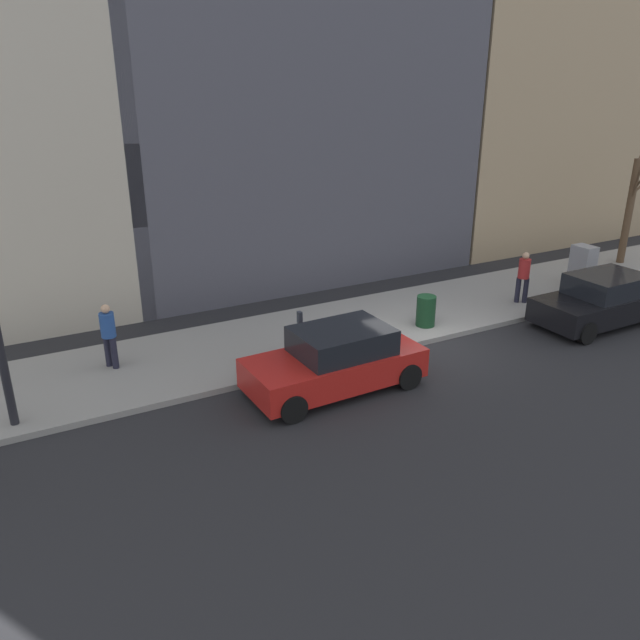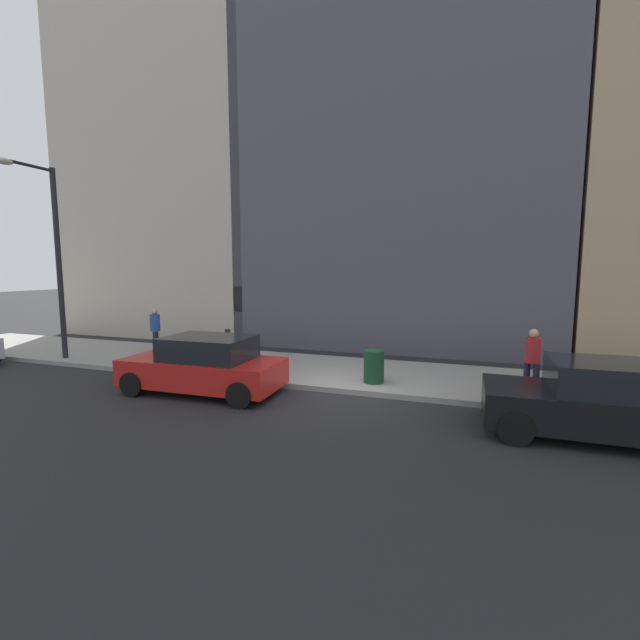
% 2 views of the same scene
% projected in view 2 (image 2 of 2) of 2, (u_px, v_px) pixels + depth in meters
% --- Properties ---
extents(ground_plane, '(120.00, 120.00, 0.00)m').
position_uv_depth(ground_plane, '(337.00, 394.00, 11.27)').
color(ground_plane, '#232326').
extents(sidewalk, '(4.00, 36.00, 0.15)m').
position_uv_depth(sidewalk, '(356.00, 374.00, 13.13)').
color(sidewalk, gray).
rests_on(sidewalk, ground).
extents(parked_car_black, '(1.94, 4.21, 1.52)m').
position_uv_depth(parked_car_black, '(603.00, 402.00, 8.20)').
color(parked_car_black, black).
rests_on(parked_car_black, ground).
extents(parked_car_red, '(2.02, 4.24, 1.52)m').
position_uv_depth(parked_car_red, '(204.00, 366.00, 11.29)').
color(parked_car_red, red).
rests_on(parked_car_red, ground).
extents(parking_meter, '(0.14, 0.10, 1.35)m').
position_uv_depth(parking_meter, '(228.00, 346.00, 12.73)').
color(parking_meter, slate).
rests_on(parking_meter, sidewalk).
extents(streetlamp, '(1.97, 0.32, 6.50)m').
position_uv_depth(streetlamp, '(50.00, 247.00, 14.40)').
color(streetlamp, black).
rests_on(streetlamp, sidewalk).
extents(trash_bin, '(0.56, 0.56, 0.90)m').
position_uv_depth(trash_bin, '(374.00, 366.00, 11.78)').
color(trash_bin, '#14381E').
rests_on(trash_bin, sidewalk).
extents(pedestrian_near_meter, '(0.36, 0.36, 1.66)m').
position_uv_depth(pedestrian_near_meter, '(532.00, 358.00, 10.57)').
color(pedestrian_near_meter, '#1E1E2D').
rests_on(pedestrian_near_meter, sidewalk).
extents(pedestrian_midblock, '(0.37, 0.36, 1.66)m').
position_uv_depth(pedestrian_midblock, '(155.00, 328.00, 15.95)').
color(pedestrian_midblock, '#1E1E2D').
rests_on(pedestrian_midblock, sidewalk).
extents(office_block_center, '(12.82, 12.82, 21.03)m').
position_uv_depth(office_block_center, '(410.00, 122.00, 21.15)').
color(office_block_center, '#4C4C56').
rests_on(office_block_center, ground).
extents(office_tower_right, '(10.49, 10.49, 21.85)m').
position_uv_depth(office_tower_right, '(202.00, 130.00, 23.69)').
color(office_tower_right, '#BCB29E').
rests_on(office_tower_right, ground).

